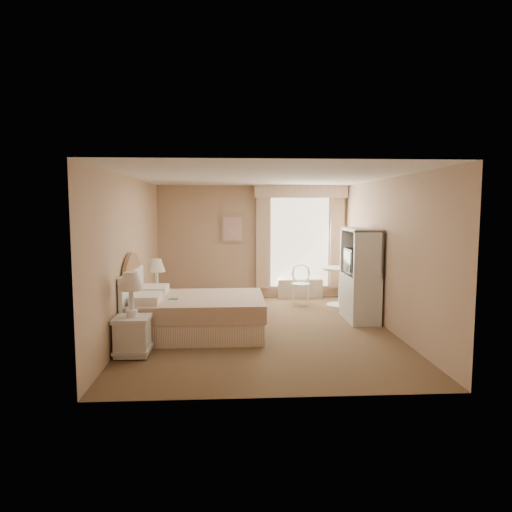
{
  "coord_description": "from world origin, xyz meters",
  "views": [
    {
      "loc": [
        -0.51,
        -7.38,
        2.0
      ],
      "look_at": [
        -0.07,
        0.3,
        1.19
      ],
      "focal_mm": 32.0,
      "sensor_mm": 36.0,
      "label": 1
    }
  ],
  "objects": [
    {
      "name": "nightstand_near",
      "position": [
        -1.84,
        -1.27,
        0.43
      ],
      "size": [
        0.47,
        0.47,
        1.14
      ],
      "color": "white",
      "rests_on": "room"
    },
    {
      "name": "nightstand_far",
      "position": [
        -1.84,
        0.83,
        0.41
      ],
      "size": [
        0.45,
        0.45,
        1.08
      ],
      "color": "white",
      "rests_on": "room"
    },
    {
      "name": "round_table",
      "position": [
        1.75,
        1.73,
        0.53
      ],
      "size": [
        0.75,
        0.75,
        0.79
      ],
      "color": "white",
      "rests_on": "room"
    },
    {
      "name": "armoire",
      "position": [
        1.81,
        0.54,
        0.69
      ],
      "size": [
        0.5,
        1.0,
        1.66
      ],
      "color": "white",
      "rests_on": "room"
    },
    {
      "name": "framed_art",
      "position": [
        -0.45,
        2.71,
        1.55
      ],
      "size": [
        0.52,
        0.04,
        0.62
      ],
      "color": "tan",
      "rests_on": "room"
    },
    {
      "name": "window",
      "position": [
        1.05,
        2.65,
        1.34
      ],
      "size": [
        2.05,
        0.22,
        2.51
      ],
      "color": "white",
      "rests_on": "room"
    },
    {
      "name": "bed",
      "position": [
        -1.12,
        -0.22,
        0.34
      ],
      "size": [
        2.09,
        1.59,
        1.41
      ],
      "color": "tan",
      "rests_on": "room"
    },
    {
      "name": "room",
      "position": [
        0.0,
        0.0,
        1.25
      ],
      "size": [
        4.21,
        5.51,
        2.51
      ],
      "color": "brown",
      "rests_on": "ground"
    },
    {
      "name": "cafe_chair",
      "position": [
        0.97,
        2.02,
        0.48
      ],
      "size": [
        0.45,
        0.45,
        0.83
      ],
      "rotation": [
        0.0,
        0.0,
        -0.15
      ],
      "color": "white",
      "rests_on": "room"
    }
  ]
}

